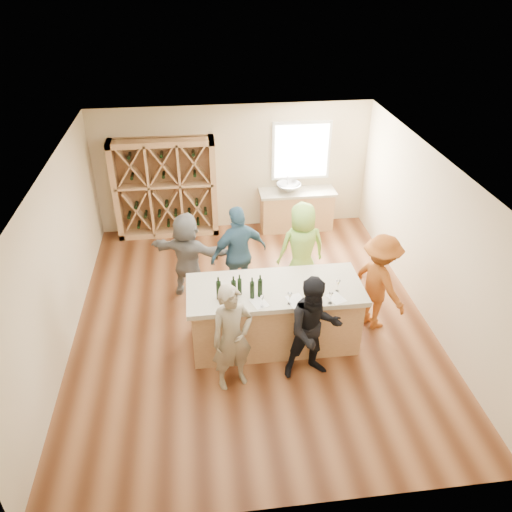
{
  "coord_description": "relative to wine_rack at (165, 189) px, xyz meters",
  "views": [
    {
      "loc": [
        -0.76,
        -6.82,
        5.52
      ],
      "look_at": [
        0.1,
        0.2,
        1.15
      ],
      "focal_mm": 35.0,
      "sensor_mm": 36.0,
      "label": 1
    }
  ],
  "objects": [
    {
      "name": "wine_glass_d",
      "position": [
        2.23,
        -4.08,
        0.08
      ],
      "size": [
        0.08,
        0.08,
        0.2
      ],
      "primitive_type": "cone",
      "rotation": [
        0.0,
        0.0,
        0.1
      ],
      "color": "white",
      "rests_on": "tasting_counter_top"
    },
    {
      "name": "ceiling",
      "position": [
        1.5,
        -3.27,
        1.75
      ],
      "size": [
        6.0,
        7.0,
        0.1
      ],
      "primitive_type": "cube",
      "color": "white",
      "rests_on": "ground"
    },
    {
      "name": "back_counter_base",
      "position": [
        2.9,
        -0.07,
        -0.67
      ],
      "size": [
        1.6,
        0.58,
        0.86
      ],
      "primitive_type": "cube",
      "color": "tan",
      "rests_on": "floor"
    },
    {
      "name": "wine_glass_b",
      "position": [
        1.94,
        -4.34,
        0.08
      ],
      "size": [
        0.08,
        0.08,
        0.19
      ],
      "primitive_type": "cone",
      "rotation": [
        0.0,
        0.0,
        -0.05
      ],
      "color": "white",
      "rests_on": "tasting_counter_top"
    },
    {
      "name": "tasting_menu_b",
      "position": [
        2.05,
        -4.28,
        -0.02
      ],
      "size": [
        0.31,
        0.38,
        0.0
      ],
      "primitive_type": "cube",
      "rotation": [
        0.0,
        0.0,
        0.25
      ],
      "color": "white",
      "rests_on": "tasting_counter_top"
    },
    {
      "name": "wine_bottle_e",
      "position": [
        1.53,
        -4.1,
        0.13
      ],
      "size": [
        0.08,
        0.08,
        0.3
      ],
      "primitive_type": "cylinder",
      "rotation": [
        0.0,
        0.0,
        -0.03
      ],
      "color": "black",
      "rests_on": "tasting_counter_top"
    },
    {
      "name": "window_frame",
      "position": [
        3.0,
        0.2,
        0.65
      ],
      "size": [
        1.3,
        0.06,
        1.3
      ],
      "primitive_type": "cube",
      "color": "white",
      "rests_on": "wall_back"
    },
    {
      "name": "faucet",
      "position": [
        2.7,
        0.11,
        -0.03
      ],
      "size": [
        0.02,
        0.02,
        0.3
      ],
      "primitive_type": "cylinder",
      "color": "silver",
      "rests_on": "back_counter_top"
    },
    {
      "name": "wine_glass_a",
      "position": [
        1.53,
        -4.36,
        0.07
      ],
      "size": [
        0.09,
        0.09,
        0.18
      ],
      "primitive_type": "cone",
      "rotation": [
        0.0,
        0.0,
        0.39
      ],
      "color": "white",
      "rests_on": "tasting_counter_top"
    },
    {
      "name": "person_near_left",
      "position": [
        1.06,
        -4.74,
        -0.24
      ],
      "size": [
        0.75,
        0.64,
        1.72
      ],
      "primitive_type": "imported",
      "rotation": [
        0.0,
        0.0,
        0.35
      ],
      "color": "gray",
      "rests_on": "floor"
    },
    {
      "name": "wall_right",
      "position": [
        4.55,
        -3.27,
        0.3
      ],
      "size": [
        0.1,
        7.0,
        2.8
      ],
      "primitive_type": "cube",
      "color": "beige",
      "rests_on": "ground"
    },
    {
      "name": "sink",
      "position": [
        2.7,
        -0.07,
        -0.09
      ],
      "size": [
        0.54,
        0.54,
        0.19
      ],
      "primitive_type": "imported",
      "color": "silver",
      "rests_on": "back_counter_top"
    },
    {
      "name": "tasting_menu_c",
      "position": [
        2.66,
        -4.29,
        -0.02
      ],
      "size": [
        0.29,
        0.33,
        0.0
      ],
      "primitive_type": "cube",
      "rotation": [
        0.0,
        0.0,
        0.37
      ],
      "color": "white",
      "rests_on": "tasting_counter_top"
    },
    {
      "name": "wine_glass_c",
      "position": [
        2.54,
        -4.4,
        0.07
      ],
      "size": [
        0.09,
        0.09,
        0.18
      ],
      "primitive_type": "cone",
      "rotation": [
        0.0,
        0.0,
        -0.39
      ],
      "color": "white",
      "rests_on": "tasting_counter_top"
    },
    {
      "name": "wall_back",
      "position": [
        1.5,
        0.28,
        0.3
      ],
      "size": [
        6.0,
        0.1,
        2.8
      ],
      "primitive_type": "cube",
      "color": "beige",
      "rests_on": "ground"
    },
    {
      "name": "tasting_counter_top",
      "position": [
        1.79,
        -3.91,
        -0.06
      ],
      "size": [
        2.72,
        1.12,
        0.08
      ],
      "primitive_type": "cube",
      "color": "#BAB098",
      "rests_on": "tasting_counter_base"
    },
    {
      "name": "window_pane",
      "position": [
        3.0,
        0.17,
        0.65
      ],
      "size": [
        1.18,
        0.01,
        1.18
      ],
      "primitive_type": "cube",
      "color": "white",
      "rests_on": "wall_back"
    },
    {
      "name": "tasting_counter_base",
      "position": [
        1.79,
        -3.91,
        -0.6
      ],
      "size": [
        2.6,
        1.0,
        1.0
      ],
      "primitive_type": "cube",
      "color": "tan",
      "rests_on": "floor"
    },
    {
      "name": "wine_bottle_d",
      "position": [
        1.41,
        -4.13,
        0.12
      ],
      "size": [
        0.07,
        0.07,
        0.28
      ],
      "primitive_type": "cylinder",
      "rotation": [
        0.0,
        0.0,
        0.03
      ],
      "color": "black",
      "rests_on": "tasting_counter_top"
    },
    {
      "name": "wall_front",
      "position": [
        1.5,
        -6.82,
        0.3
      ],
      "size": [
        6.0,
        0.1,
        2.8
      ],
      "primitive_type": "cube",
      "color": "beige",
      "rests_on": "ground"
    },
    {
      "name": "wine_bottle_c",
      "position": [
        1.24,
        -4.01,
        0.11
      ],
      "size": [
        0.07,
        0.07,
        0.27
      ],
      "primitive_type": "cylinder",
      "rotation": [
        0.0,
        0.0,
        0.07
      ],
      "color": "black",
      "rests_on": "tasting_counter_top"
    },
    {
      "name": "wine_bottle_a",
      "position": [
        0.92,
        -4.09,
        0.13
      ],
      "size": [
        0.09,
        0.09,
        0.3
      ],
      "primitive_type": "cylinder",
      "rotation": [
        0.0,
        0.0,
        0.31
      ],
      "color": "black",
      "rests_on": "tasting_counter_top"
    },
    {
      "name": "back_counter_top",
      "position": [
        2.9,
        -0.07,
        -0.21
      ],
      "size": [
        1.7,
        0.62,
        0.06
      ],
      "primitive_type": "cube",
      "color": "#BAB098",
      "rests_on": "back_counter_base"
    },
    {
      "name": "wine_bottle_b",
      "position": [
        1.14,
        -4.11,
        0.14
      ],
      "size": [
        0.08,
        0.08,
        0.31
      ],
      "primitive_type": "cylinder",
      "rotation": [
        0.0,
        0.0,
        -0.08
      ],
      "color": "black",
      "rests_on": "tasting_counter_top"
    },
    {
      "name": "person_far_mid",
      "position": [
        1.35,
        -2.58,
        -0.18
      ],
      "size": [
        1.2,
        0.9,
        1.83
      ],
      "primitive_type": "imported",
      "rotation": [
        0.0,
        0.0,
        3.51
      ],
      "color": "#335972",
      "rests_on": "floor"
    },
    {
      "name": "person_near_right",
      "position": [
        2.24,
        -4.69,
        -0.25
      ],
      "size": [
        0.87,
        0.52,
        1.71
      ],
      "primitive_type": "imported",
      "rotation": [
        0.0,
        0.0,
        0.08
      ],
      "color": "black",
      "rests_on": "floor"
    },
    {
      "name": "person_server",
      "position": [
        3.56,
        -3.66,
        -0.24
      ],
      "size": [
        0.93,
        1.22,
        1.72
      ],
      "primitive_type": "imported",
      "rotation": [
        0.0,
        0.0,
        2.0
      ],
      "color": "#994C19",
      "rests_on": "floor"
    },
    {
      "name": "wall_left",
      "position": [
        -1.55,
        -3.27,
        0.3
      ],
      "size": [
        0.1,
        7.0,
        2.8
      ],
      "primitive_type": "cube",
      "color": "beige",
      "rests_on": "ground"
    },
    {
      "name": "wine_rack",
      "position": [
        0.0,
        0.0,
        0.0
      ],
      "size": [
        2.2,
        0.45,
        2.2
      ],
      "primitive_type": "cube",
      "color": "tan",
      "rests_on": "floor"
    },
    {
      "name": "person_far_left",
      "position": [
        0.45,
        -2.36,
        -0.28
      ],
      "size": [
        1.61,
        1.07,
        1.64
      ],
      "primitive_type": "imported",
      "rotation": [
        0.0,
        0.0,
        2.76
      ],
      "color": "slate",
      "rests_on": "floor"
    },
    {
      "name": "person_far_right",
      "position": [
        2.5,
        -2.51,
        -0.21
      ],
      "size": [
        0.93,
        0.66,
        1.78
      ],
      "primitive_type": "imported",
      "rotation": [
        0.0,
        0.0,
        3.26
      ],
      "color": "#8CC64C",
      "rests_on": "floor"
    },
    {
      "name": "tasting_menu_a",
      "position": [
        1.5,
        -4.26,
        -0.02
      ],
      "size": [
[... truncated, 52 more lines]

